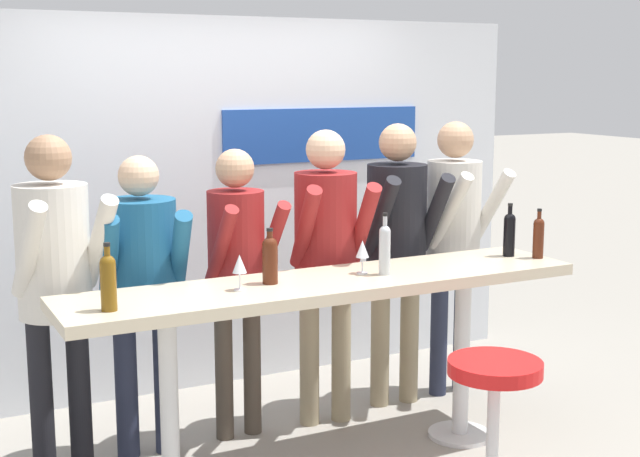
{
  "coord_description": "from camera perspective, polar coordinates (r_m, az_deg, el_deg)",
  "views": [
    {
      "loc": [
        -2.05,
        -3.95,
        2.06
      ],
      "look_at": [
        0.0,
        0.09,
        1.27
      ],
      "focal_mm": 50.0,
      "sensor_mm": 36.0,
      "label": 1
    }
  ],
  "objects": [
    {
      "name": "tasting_table",
      "position": [
        4.6,
        0.49,
        -5.02
      ],
      "size": [
        2.76,
        0.58,
        1.02
      ],
      "color": "beige",
      "rests_on": "ground_plane"
    },
    {
      "name": "person_center",
      "position": [
        5.14,
        0.39,
        -1.02
      ],
      "size": [
        0.48,
        0.59,
        1.74
      ],
      "rotation": [
        0.0,
        0.0,
        -0.15
      ],
      "color": "gray",
      "rests_on": "ground_plane"
    },
    {
      "name": "wine_bottle_3",
      "position": [
        4.05,
        -13.4,
        -3.21
      ],
      "size": [
        0.07,
        0.07,
        0.31
      ],
      "color": "brown",
      "rests_on": "tasting_table"
    },
    {
      "name": "wine_glass_0",
      "position": [
        4.32,
        -5.17,
        -2.35
      ],
      "size": [
        0.07,
        0.07,
        0.18
      ],
      "color": "silver",
      "rests_on": "tasting_table"
    },
    {
      "name": "back_wall",
      "position": [
        5.9,
        -6.25,
        1.63
      ],
      "size": [
        4.36,
        0.12,
        2.42
      ],
      "color": "silver",
      "rests_on": "ground_plane"
    },
    {
      "name": "person_left",
      "position": [
        4.8,
        -11.31,
        -2.9
      ],
      "size": [
        0.5,
        0.58,
        1.64
      ],
      "rotation": [
        0.0,
        0.0,
        -0.15
      ],
      "color": "#23283D",
      "rests_on": "ground_plane"
    },
    {
      "name": "person_right",
      "position": [
        5.7,
        8.59,
        0.15
      ],
      "size": [
        0.43,
        0.55,
        1.76
      ],
      "rotation": [
        0.0,
        0.0,
        0.06
      ],
      "color": "#23283D",
      "rests_on": "ground_plane"
    },
    {
      "name": "wine_bottle_1",
      "position": [
        5.21,
        13.81,
        -0.45
      ],
      "size": [
        0.06,
        0.06,
        0.28
      ],
      "color": "#4C1E0F",
      "rests_on": "tasting_table"
    },
    {
      "name": "wine_glass_1",
      "position": [
        4.67,
        2.73,
        -1.39
      ],
      "size": [
        0.07,
        0.07,
        0.18
      ],
      "color": "silver",
      "rests_on": "tasting_table"
    },
    {
      "name": "bar_stool",
      "position": [
        4.4,
        11.05,
        -11.22
      ],
      "size": [
        0.47,
        0.47,
        0.72
      ],
      "color": "silver",
      "rests_on": "ground_plane"
    },
    {
      "name": "wine_bottle_2",
      "position": [
        4.65,
        4.16,
        -1.21
      ],
      "size": [
        0.06,
        0.06,
        0.33
      ],
      "color": "#B7BCC1",
      "rests_on": "tasting_table"
    },
    {
      "name": "wine_bottle_0",
      "position": [
        5.23,
        12.03,
        -0.23
      ],
      "size": [
        0.07,
        0.07,
        0.31
      ],
      "color": "black",
      "rests_on": "tasting_table"
    },
    {
      "name": "person_center_left",
      "position": [
        4.97,
        -5.33,
        -2.02
      ],
      "size": [
        0.39,
        0.51,
        1.65
      ],
      "rotation": [
        0.0,
        0.0,
        0.03
      ],
      "color": "#473D33",
      "rests_on": "ground_plane"
    },
    {
      "name": "wine_bottle_4",
      "position": [
        4.45,
        -3.22,
        -1.88
      ],
      "size": [
        0.08,
        0.08,
        0.28
      ],
      "color": "#4C1E0F",
      "rests_on": "tasting_table"
    },
    {
      "name": "person_center_right",
      "position": [
        5.46,
        4.96,
        -0.29
      ],
      "size": [
        0.48,
        0.59,
        1.76
      ],
      "rotation": [
        0.0,
        0.0,
        -0.11
      ],
      "color": "gray",
      "rests_on": "ground_plane"
    },
    {
      "name": "person_far_left",
      "position": [
        4.65,
        -16.62,
        -2.44
      ],
      "size": [
        0.49,
        0.6,
        1.76
      ],
      "rotation": [
        0.0,
        0.0,
        0.17
      ],
      "color": "black",
      "rests_on": "ground_plane"
    }
  ]
}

